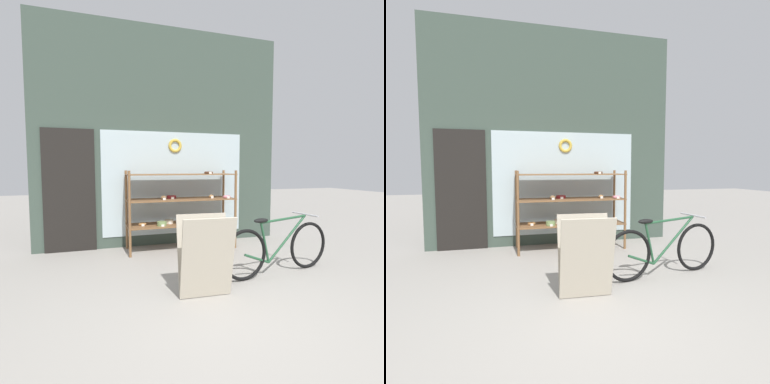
{
  "view_description": "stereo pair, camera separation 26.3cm",
  "coord_description": "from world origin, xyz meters",
  "views": [
    {
      "loc": [
        -1.2,
        -2.66,
        1.44
      ],
      "look_at": [
        0.11,
        1.45,
        1.09
      ],
      "focal_mm": 28.0,
      "sensor_mm": 36.0,
      "label": 1
    },
    {
      "loc": [
        -0.95,
        -2.74,
        1.44
      ],
      "look_at": [
        0.11,
        1.45,
        1.09
      ],
      "focal_mm": 28.0,
      "sensor_mm": 36.0,
      "label": 2
    }
  ],
  "objects": [
    {
      "name": "bicycle",
      "position": [
        1.11,
        0.77,
        0.36
      ],
      "size": [
        1.76,
        0.46,
        0.8
      ],
      "rotation": [
        0.0,
        0.0,
        0.15
      ],
      "color": "black",
      "rests_on": "ground_plane"
    },
    {
      "name": "storefront_facade",
      "position": [
        -0.04,
        2.84,
        1.92
      ],
      "size": [
        4.56,
        0.13,
        3.99
      ],
      "color": "#3D4C42",
      "rests_on": "ground_plane"
    },
    {
      "name": "ground_plane",
      "position": [
        0.0,
        0.0,
        0.0
      ],
      "size": [
        30.0,
        30.0,
        0.0
      ],
      "primitive_type": "plane",
      "color": "gray"
    },
    {
      "name": "sandwich_board",
      "position": [
        -0.07,
        0.38,
        0.46
      ],
      "size": [
        0.61,
        0.41,
        0.91
      ],
      "rotation": [
        0.0,
        0.0,
        -0.05
      ],
      "color": "#B2A893",
      "rests_on": "ground_plane"
    },
    {
      "name": "display_case",
      "position": [
        0.2,
        2.41,
        0.85
      ],
      "size": [
        1.9,
        0.59,
        1.39
      ],
      "color": "brown",
      "rests_on": "ground_plane"
    }
  ]
}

